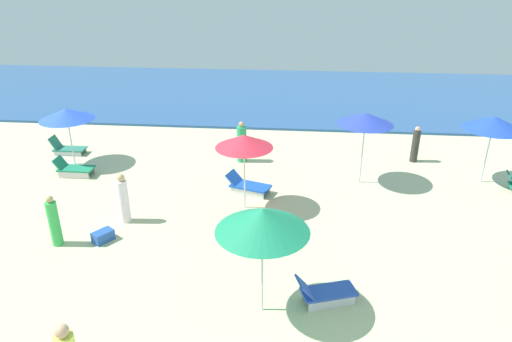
{
  "coord_description": "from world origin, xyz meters",
  "views": [
    {
      "loc": [
        -0.41,
        -4.05,
        7.29
      ],
      "look_at": [
        -1.71,
        10.05,
        0.9
      ],
      "focal_mm": 32.27,
      "sensor_mm": 36.0,
      "label": 1
    }
  ],
  "objects_px": {
    "lounge_chair_2_0": "(248,185)",
    "beachgoer_5": "(415,145)",
    "lounge_chair_1_0": "(324,292)",
    "cooler_box_0": "(103,236)",
    "umbrella_0": "(494,123)",
    "lounge_chair_4_1": "(74,169)",
    "beachgoer_3": "(123,199)",
    "beachgoer_2": "(242,143)",
    "umbrella_3": "(366,119)",
    "umbrella_4": "(66,114)",
    "umbrella_2": "(244,141)",
    "lounge_chair_4_0": "(67,148)",
    "umbrella_1": "(263,220)",
    "beachgoer_0": "(54,222)"
  },
  "relations": [
    {
      "from": "beachgoer_3",
      "to": "lounge_chair_4_0",
      "type": "bearing_deg",
      "value": -118.79
    },
    {
      "from": "beachgoer_2",
      "to": "beachgoer_3",
      "type": "xyz_separation_m",
      "value": [
        -3.01,
        -5.07,
        -0.01
      ]
    },
    {
      "from": "umbrella_3",
      "to": "umbrella_2",
      "type": "bearing_deg",
      "value": -150.11
    },
    {
      "from": "umbrella_2",
      "to": "beachgoer_0",
      "type": "height_order",
      "value": "umbrella_2"
    },
    {
      "from": "lounge_chair_2_0",
      "to": "beachgoer_5",
      "type": "bearing_deg",
      "value": -43.7
    },
    {
      "from": "beachgoer_0",
      "to": "umbrella_1",
      "type": "bearing_deg",
      "value": 154.17
    },
    {
      "from": "umbrella_4",
      "to": "beachgoer_3",
      "type": "distance_m",
      "value": 5.67
    },
    {
      "from": "cooler_box_0",
      "to": "umbrella_2",
      "type": "bearing_deg",
      "value": -22.84
    },
    {
      "from": "beachgoer_3",
      "to": "lounge_chair_2_0",
      "type": "bearing_deg",
      "value": 144.14
    },
    {
      "from": "lounge_chair_4_1",
      "to": "cooler_box_0",
      "type": "bearing_deg",
      "value": -146.17
    },
    {
      "from": "beachgoer_5",
      "to": "beachgoer_0",
      "type": "bearing_deg",
      "value": 61.56
    },
    {
      "from": "umbrella_2",
      "to": "beachgoer_5",
      "type": "relative_size",
      "value": 1.71
    },
    {
      "from": "lounge_chair_4_0",
      "to": "beachgoer_2",
      "type": "bearing_deg",
      "value": -92.08
    },
    {
      "from": "umbrella_3",
      "to": "beachgoer_5",
      "type": "relative_size",
      "value": 1.78
    },
    {
      "from": "lounge_chair_2_0",
      "to": "beachgoer_3",
      "type": "relative_size",
      "value": 1.03
    },
    {
      "from": "umbrella_0",
      "to": "beachgoer_3",
      "type": "xyz_separation_m",
      "value": [
        -11.97,
        -3.94,
        -1.51
      ]
    },
    {
      "from": "beachgoer_0",
      "to": "umbrella_0",
      "type": "bearing_deg",
      "value": -164.08
    },
    {
      "from": "beachgoer_0",
      "to": "beachgoer_2",
      "type": "xyz_separation_m",
      "value": [
        4.49,
        6.5,
        0.04
      ]
    },
    {
      "from": "beachgoer_3",
      "to": "lounge_chair_4_1",
      "type": "bearing_deg",
      "value": -114.0
    },
    {
      "from": "beachgoer_3",
      "to": "beachgoer_5",
      "type": "xyz_separation_m",
      "value": [
        9.91,
        5.68,
        -0.06
      ]
    },
    {
      "from": "umbrella_2",
      "to": "lounge_chair_4_0",
      "type": "relative_size",
      "value": 1.81
    },
    {
      "from": "umbrella_0",
      "to": "lounge_chair_4_1",
      "type": "relative_size",
      "value": 1.79
    },
    {
      "from": "umbrella_4",
      "to": "lounge_chair_4_1",
      "type": "xyz_separation_m",
      "value": [
        0.49,
        -1.07,
        -1.78
      ]
    },
    {
      "from": "beachgoer_2",
      "to": "lounge_chair_1_0",
      "type": "bearing_deg",
      "value": 146.03
    },
    {
      "from": "cooler_box_0",
      "to": "beachgoer_0",
      "type": "bearing_deg",
      "value": 138.51
    },
    {
      "from": "lounge_chair_4_1",
      "to": "beachgoer_5",
      "type": "xyz_separation_m",
      "value": [
        13.03,
        2.57,
        0.42
      ]
    },
    {
      "from": "beachgoer_2",
      "to": "beachgoer_3",
      "type": "height_order",
      "value": "beachgoer_2"
    },
    {
      "from": "lounge_chair_4_0",
      "to": "cooler_box_0",
      "type": "distance_m",
      "value": 7.56
    },
    {
      "from": "lounge_chair_4_0",
      "to": "beachgoer_0",
      "type": "relative_size",
      "value": 0.9
    },
    {
      "from": "umbrella_0",
      "to": "umbrella_2",
      "type": "xyz_separation_m",
      "value": [
        -8.4,
        -2.72,
        0.04
      ]
    },
    {
      "from": "umbrella_1",
      "to": "beachgoer_2",
      "type": "xyz_separation_m",
      "value": [
        -1.51,
        8.68,
        -1.61
      ]
    },
    {
      "from": "lounge_chair_1_0",
      "to": "umbrella_3",
      "type": "height_order",
      "value": "umbrella_3"
    },
    {
      "from": "lounge_chair_2_0",
      "to": "beachgoer_2",
      "type": "xyz_separation_m",
      "value": [
        -0.53,
        2.76,
        0.51
      ]
    },
    {
      "from": "lounge_chair_4_1",
      "to": "beachgoer_0",
      "type": "bearing_deg",
      "value": -160.18
    },
    {
      "from": "beachgoer_3",
      "to": "umbrella_3",
      "type": "bearing_deg",
      "value": 135.9
    },
    {
      "from": "umbrella_3",
      "to": "umbrella_4",
      "type": "xyz_separation_m",
      "value": [
        -11.13,
        0.68,
        -0.36
      ]
    },
    {
      "from": "umbrella_0",
      "to": "beachgoer_3",
      "type": "bearing_deg",
      "value": -161.77
    },
    {
      "from": "cooler_box_0",
      "to": "umbrella_1",
      "type": "bearing_deg",
      "value": -81.84
    },
    {
      "from": "beachgoer_2",
      "to": "cooler_box_0",
      "type": "xyz_separation_m",
      "value": [
        -3.27,
        -6.22,
        -0.61
      ]
    },
    {
      "from": "lounge_chair_4_0",
      "to": "cooler_box_0",
      "type": "height_order",
      "value": "lounge_chair_4_0"
    },
    {
      "from": "lounge_chair_1_0",
      "to": "cooler_box_0",
      "type": "distance_m",
      "value": 6.56
    },
    {
      "from": "umbrella_0",
      "to": "lounge_chair_4_1",
      "type": "height_order",
      "value": "umbrella_0"
    },
    {
      "from": "umbrella_1",
      "to": "lounge_chair_4_0",
      "type": "relative_size",
      "value": 1.91
    },
    {
      "from": "umbrella_3",
      "to": "lounge_chair_4_0",
      "type": "bearing_deg",
      "value": 171.94
    },
    {
      "from": "lounge_chair_1_0",
      "to": "cooler_box_0",
      "type": "bearing_deg",
      "value": 53.2
    },
    {
      "from": "umbrella_4",
      "to": "beachgoer_2",
      "type": "bearing_deg",
      "value": 7.7
    },
    {
      "from": "umbrella_2",
      "to": "lounge_chair_4_0",
      "type": "bearing_deg",
      "value": 153.54
    },
    {
      "from": "lounge_chair_1_0",
      "to": "cooler_box_0",
      "type": "height_order",
      "value": "lounge_chair_1_0"
    },
    {
      "from": "umbrella_0",
      "to": "lounge_chair_2_0",
      "type": "xyz_separation_m",
      "value": [
        -8.43,
        -1.63,
        -2.0
      ]
    },
    {
      "from": "beachgoer_0",
      "to": "beachgoer_2",
      "type": "relative_size",
      "value": 0.93
    }
  ]
}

